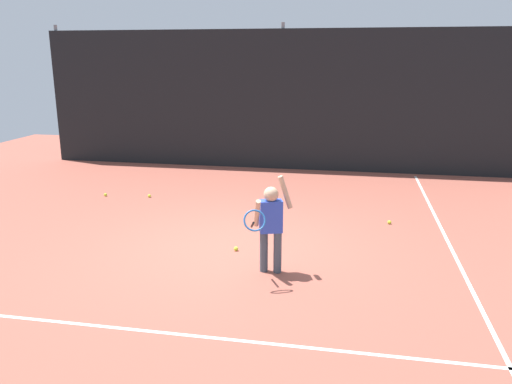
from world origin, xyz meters
TOP-DOWN VIEW (x-y plane):
  - ground_plane at (0.00, 0.00)m, footprint 20.00×20.00m
  - court_line_baseline at (0.00, -2.61)m, footprint 9.00×0.05m
  - court_line_sideline at (3.40, 1.00)m, footprint 0.05×9.00m
  - back_fence_windscreen at (0.00, 5.79)m, footprint 12.64×0.08m
  - fence_post_0 at (-6.17, 5.85)m, footprint 0.09×0.09m
  - fence_post_1 at (0.00, 5.85)m, footprint 0.09×0.09m
  - tennis_player at (0.78, -0.83)m, footprint 0.58×0.73m
  - tennis_ball_0 at (-2.32, 2.46)m, footprint 0.07×0.07m
  - tennis_ball_1 at (2.53, 1.60)m, footprint 0.07×0.07m
  - tennis_ball_2 at (0.15, -0.15)m, footprint 0.07×0.07m
  - tennis_ball_3 at (-3.26, 2.36)m, footprint 0.07×0.07m

SIDE VIEW (x-z plane):
  - ground_plane at x=0.00m, z-range 0.00..0.00m
  - court_line_baseline at x=0.00m, z-range 0.00..0.00m
  - court_line_sideline at x=3.40m, z-range 0.00..0.00m
  - tennis_ball_0 at x=-2.32m, z-range 0.00..0.07m
  - tennis_ball_1 at x=2.53m, z-range 0.00..0.07m
  - tennis_ball_2 at x=0.15m, z-range 0.00..0.07m
  - tennis_ball_3 at x=-3.26m, z-range 0.00..0.07m
  - tennis_player at x=0.78m, z-range 0.05..1.40m
  - back_fence_windscreen at x=0.00m, z-range 0.00..3.53m
  - fence_post_0 at x=-6.17m, z-range 0.00..3.68m
  - fence_post_1 at x=0.00m, z-range 0.00..3.68m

